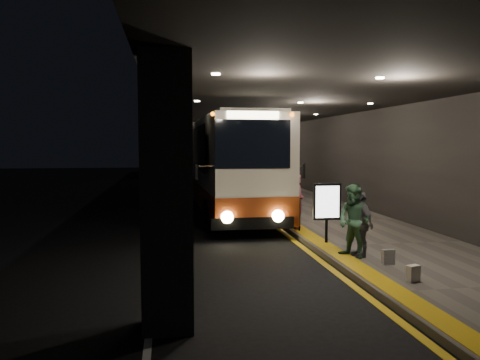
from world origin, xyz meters
TOP-DOWN VIEW (x-y plane):
  - ground at (0.00, 0.00)m, footprint 90.00×90.00m
  - lane_line_white at (-1.80, 5.00)m, footprint 0.12×50.00m
  - kerb_stripe_yellow at (2.35, 5.00)m, footprint 0.18×50.00m
  - sidewalk at (4.75, 5.00)m, footprint 4.50×50.00m
  - tactile_strip at (2.85, 5.00)m, footprint 0.50×50.00m
  - terminal_wall at (7.00, 5.00)m, footprint 0.10×50.00m
  - support_columns at (-1.50, 4.00)m, footprint 0.80×24.80m
  - canopy at (2.50, 5.00)m, footprint 9.00×50.00m
  - coach_main at (1.06, 4.61)m, footprint 2.96×12.80m
  - coach_second at (0.84, 15.12)m, footprint 2.98×12.75m
  - coach_third at (0.90, 30.85)m, footprint 2.62×11.60m
  - passenger_boarding at (2.80, -0.43)m, footprint 0.61×0.77m
  - passenger_waiting_green at (3.09, -4.54)m, footprint 0.93×1.04m
  - passenger_waiting_grey at (3.30, -4.44)m, footprint 0.66×1.05m
  - bag_polka at (3.62, -5.33)m, footprint 0.30×0.15m
  - bag_plain at (3.51, -6.67)m, footprint 0.30×0.23m
  - info_sign at (3.00, -2.78)m, footprint 0.81×0.13m
  - stanchion_post at (2.75, -0.88)m, footprint 0.05×0.05m

SIDE VIEW (x-z plane):
  - ground at x=0.00m, z-range 0.00..0.00m
  - lane_line_white at x=-1.80m, z-range 0.00..0.01m
  - kerb_stripe_yellow at x=2.35m, z-range 0.00..0.01m
  - sidewalk at x=4.75m, z-range 0.00..0.15m
  - tactile_strip at x=2.85m, z-range 0.15..0.16m
  - bag_plain at x=3.51m, z-range 0.15..0.48m
  - bag_polka at x=3.62m, z-range 0.15..0.51m
  - stanchion_post at x=2.75m, z-range 0.15..1.22m
  - passenger_waiting_grey at x=3.30m, z-range 0.15..1.81m
  - passenger_waiting_green at x=3.09m, z-range 0.15..1.98m
  - passenger_boarding at x=2.80m, z-range 0.15..2.00m
  - info_sign at x=3.00m, z-range 0.45..2.16m
  - coach_third at x=0.90m, z-range -0.07..3.56m
  - coach_main at x=1.06m, z-range -0.08..3.89m
  - coach_second at x=0.84m, z-range -0.08..3.91m
  - support_columns at x=-1.50m, z-range 0.00..4.40m
  - terminal_wall at x=7.00m, z-range 0.00..6.00m
  - canopy at x=2.50m, z-range 4.40..4.80m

